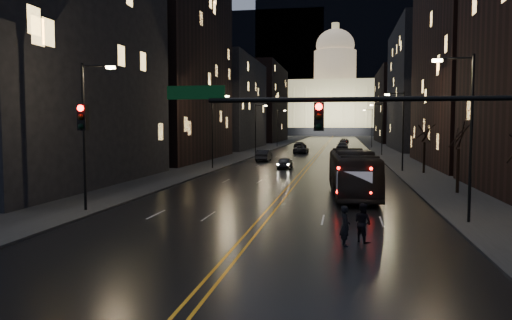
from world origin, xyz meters
The scene contains 36 objects.
ground centered at (0.00, 0.00, 0.00)m, with size 900.00×900.00×0.00m, color black.
road centered at (0.00, 130.00, 0.01)m, with size 20.00×320.00×0.02m, color black.
sidewalk_left centered at (-14.00, 130.00, 0.08)m, with size 8.00×320.00×0.16m, color black.
sidewalk_right centered at (14.00, 130.00, 0.08)m, with size 8.00×320.00×0.16m, color black.
center_line centered at (0.00, 130.00, 0.03)m, with size 0.62×320.00×0.01m, color orange.
building_left_near centered at (-21.00, 22.00, 11.00)m, with size 12.00×28.00×22.00m, color black.
building_left_mid centered at (-21.00, 54.00, 14.00)m, with size 12.00×30.00×28.00m, color black.
building_left_far centered at (-21.00, 92.00, 10.00)m, with size 12.00×34.00×20.00m, color black.
building_left_dist centered at (-21.00, 140.00, 12.00)m, with size 12.00×40.00×24.00m, color black.
building_right_tall centered at (21.00, 50.00, 19.00)m, with size 12.00×30.00×38.00m, color black.
building_right_mid centered at (21.00, 92.00, 13.00)m, with size 12.00×34.00×26.00m, color black.
building_right_dist centered at (21.00, 140.00, 11.00)m, with size 12.00×40.00×22.00m, color black.
mountain_ridge centered at (40.00, 380.00, 65.00)m, with size 520.00×60.00×130.00m, color black.
capitol centered at (0.00, 250.00, 17.15)m, with size 90.00×50.00×58.50m.
traffic_signal centered at (5.91, 0.00, 5.10)m, with size 17.29×0.45×7.00m.
streetlamp_right_near centered at (10.81, 10.00, 5.08)m, with size 2.13×0.25×9.00m.
streetlamp_left_near centered at (-10.81, 10.00, 5.08)m, with size 2.13×0.25×9.00m.
streetlamp_right_mid centered at (10.81, 40.00, 5.08)m, with size 2.13×0.25×9.00m.
streetlamp_left_mid centered at (-10.81, 40.00, 5.08)m, with size 2.13×0.25×9.00m.
streetlamp_right_far centered at (10.81, 70.00, 5.08)m, with size 2.13×0.25×9.00m.
streetlamp_left_far centered at (-10.81, 70.00, 5.08)m, with size 2.13×0.25×9.00m.
streetlamp_right_dist centered at (10.81, 100.00, 5.08)m, with size 2.13×0.25×9.00m.
streetlamp_left_dist centered at (-10.81, 100.00, 5.08)m, with size 2.13×0.25×9.00m.
tree_right_mid centered at (13.00, 22.00, 4.53)m, with size 2.40×2.40×6.65m.
tree_right_far centered at (13.00, 38.00, 4.53)m, with size 2.40×2.40×6.65m.
bus centered at (5.10, 19.86, 1.73)m, with size 2.91×12.45×3.47m, color black.
oncoming_car_a centered at (-2.50, 42.06, 0.74)m, with size 1.75×4.36×1.49m, color black.
oncoming_car_b centered at (-6.98, 54.18, 0.85)m, with size 1.81×5.18×1.71m, color black.
oncoming_car_c centered at (-3.26, 75.14, 0.72)m, with size 2.39×5.19×1.44m, color black.
oncoming_car_d centered at (-5.05, 94.04, 0.78)m, with size 2.17×5.35×1.55m, color black.
receding_car_a centered at (5.36, 51.00, 0.86)m, with size 1.82×5.21×1.72m, color black.
receding_car_b centered at (5.25, 62.69, 0.77)m, with size 1.82×4.53×1.54m, color black.
receding_car_c centered at (4.30, 89.62, 0.82)m, with size 2.28×5.62×1.63m, color black.
receding_car_d centered at (4.86, 127.85, 0.73)m, with size 2.43×5.27×1.47m, color black.
pedestrian_a centered at (4.49, 4.08, 0.90)m, with size 0.66×0.43×1.81m, color black.
pedestrian_b centered at (5.28, 5.00, 0.90)m, with size 0.87×0.48×1.80m, color black.
Camera 1 is at (4.33, -17.77, 5.31)m, focal length 35.00 mm.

